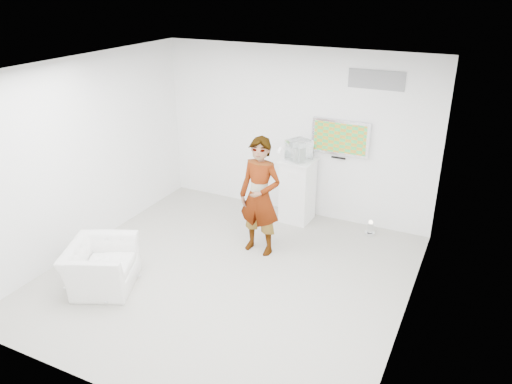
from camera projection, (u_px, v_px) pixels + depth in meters
room at (226, 181)px, 6.74m from camera, size 5.01×5.01×3.00m
tv at (341, 137)px, 8.40m from camera, size 1.00×0.08×0.60m
logo_decal at (376, 80)px, 7.84m from camera, size 0.90×0.02×0.30m
person at (260, 197)px, 7.65m from camera, size 0.72×0.50×1.88m
armchair at (101, 266)px, 6.98m from camera, size 1.19×1.25×0.64m
pedestal at (298, 190)px, 8.80m from camera, size 0.58×0.58×1.15m
floor_uplight at (370, 228)px, 8.43m from camera, size 0.19×0.19×0.26m
vitrine at (299, 150)px, 8.50m from camera, size 0.47×0.47×0.35m
console at (299, 154)px, 8.53m from camera, size 0.09×0.17×0.22m
wii_remote at (280, 150)px, 7.35m from camera, size 0.08×0.16×0.04m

